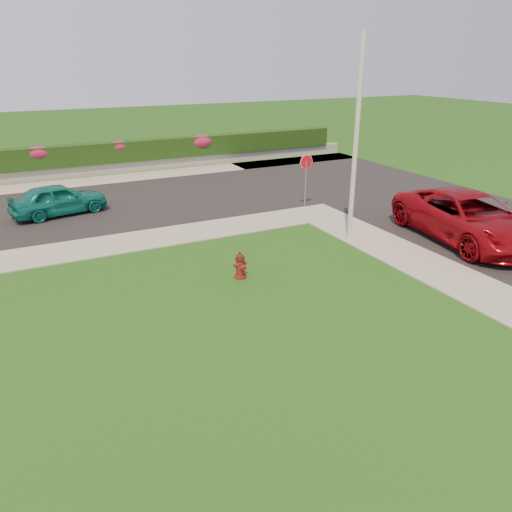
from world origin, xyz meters
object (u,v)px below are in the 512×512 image
suv_red (468,218)px  sedan_teal (58,199)px  utility_pole (356,143)px  stop_sign (306,169)px  fire_hydrant (240,266)px

suv_red → sedan_teal: (-12.32, 9.60, -0.19)m
sedan_teal → utility_pole: bearing=-143.3°
utility_pole → stop_sign: utility_pole is taller
stop_sign → fire_hydrant: bearing=-115.1°
utility_pole → stop_sign: bearing=79.8°
suv_red → sedan_teal: suv_red is taller
utility_pole → suv_red: bearing=-28.0°
sedan_teal → stop_sign: stop_sign is taller
fire_hydrant → suv_red: suv_red is taller
fire_hydrant → suv_red: 8.40m
sedan_teal → utility_pole: size_ratio=0.55×
sedan_teal → stop_sign: bearing=-122.4°
suv_red → stop_sign: size_ratio=2.59×
fire_hydrant → utility_pole: size_ratio=0.12×
fire_hydrant → stop_sign: 7.82m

